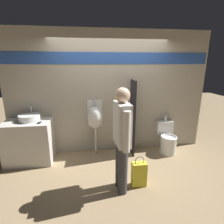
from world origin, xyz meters
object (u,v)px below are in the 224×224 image
Objects in this scene: shopping_bag at (139,174)px; toilet at (167,140)px; sink_basin at (30,118)px; person_in_vest at (122,137)px; cell_phone at (39,123)px; urinal_near_counter at (95,118)px.

toilet is at bearing 47.30° from shopping_bag.
toilet is 1.44m from shopping_bag.
person_in_vest reaches higher than sink_basin.
cell_phone is 0.26× the size of shopping_bag.
sink_basin is 0.76× the size of shopping_bag.
urinal_near_counter reaches higher than sink_basin.
person_in_vest is at bearing -171.50° from shopping_bag.
toilet is 1.81m from person_in_vest.
urinal_near_counter is 2.33× the size of shopping_bag.
shopping_bag is (1.77, -0.93, -0.67)m from cell_phone.
urinal_near_counter is 1.52× the size of toilet.
person_in_vest is (-1.29, -1.10, 0.63)m from toilet.
urinal_near_counter reaches higher than toilet.
urinal_near_counter is 1.31m from person_in_vest.
shopping_bag is at bearing -27.69° from cell_phone.
person_in_vest reaches higher than shopping_bag.
sink_basin is 1.34m from urinal_near_counter.
cell_phone is at bearing -165.89° from urinal_near_counter.
toilet is at bearing -5.38° from urinal_near_counter.
urinal_near_counter is at bearing 14.11° from cell_phone.
urinal_near_counter is 0.75× the size of person_in_vest.
toilet is 0.50× the size of person_in_vest.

